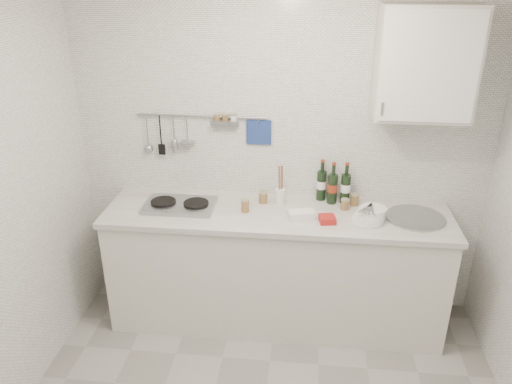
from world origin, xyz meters
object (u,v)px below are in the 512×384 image
Objects in this scene: plate_stack_hob at (191,203)px; wine_bottles at (333,182)px; utensil_crock at (280,194)px; wall_cabinet at (425,63)px; plate_stack_sink at (370,215)px.

plate_stack_hob is 1.04m from wine_bottles.
wine_bottles is at bearing 9.75° from utensil_crock.
plate_stack_hob is at bearing -170.42° from wine_bottles.
utensil_crock is (-0.89, 0.03, -0.96)m from wall_cabinet.
wall_cabinet is at bearing 2.99° from plate_stack_hob.
plate_stack_hob is 0.95× the size of utensil_crock.
plate_stack_sink is 0.39m from wine_bottles.
wine_bottles is at bearing 9.58° from plate_stack_hob.
plate_stack_sink is 0.76× the size of wine_bottles.
plate_stack_hob is at bearing -177.01° from wall_cabinet.
wall_cabinet is 2.97× the size of plate_stack_sink.
plate_stack_hob is at bearing 174.84° from plate_stack_sink.
wine_bottles is at bearing 169.71° from wall_cabinet.
plate_stack_sink is at bearing -143.75° from wall_cabinet.
plate_stack_hob is (-1.53, -0.08, -1.02)m from wall_cabinet.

